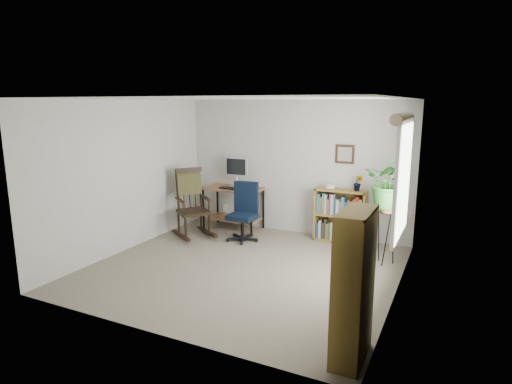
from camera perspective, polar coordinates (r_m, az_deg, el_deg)
The scene contains 18 objects.
floor at distance 6.29m, azimuth -1.61°, elevation -10.09°, with size 4.20×4.00×0.00m, color gray.
ceiling at distance 5.84m, azimuth -1.75°, elevation 12.35°, with size 4.20×4.00×0.00m, color silver.
wall_back at distance 7.75m, azimuth 5.16°, elevation 3.25°, with size 4.20×0.00×2.40m, color beige.
wall_front at distance 4.32m, azimuth -14.02°, elevation -3.88°, with size 4.20×0.00×2.40m, color beige.
wall_left at distance 7.15m, azimuth -16.80°, elevation 2.08°, with size 0.00×4.00×2.40m, color beige.
wall_right at distance 5.34m, azimuth 18.77°, elevation -1.20°, with size 0.00×4.00×2.40m, color beige.
window at distance 5.59m, azimuth 18.90°, elevation 1.46°, with size 0.12×1.20×1.50m, color white, non-canonical shape.
desk at distance 8.09m, azimuth -3.02°, elevation -2.17°, with size 1.10×0.60×0.79m, color #8E5E3F, non-canonical shape.
monitor at distance 8.08m, azimuth -2.60°, elevation 2.70°, with size 0.46×0.16×0.56m, color silver, non-canonical shape.
keyboard at distance 7.90m, azimuth -3.47°, elevation 0.51°, with size 0.40×0.15×0.03m, color black.
office_chair at distance 7.34m, azimuth -1.86°, elevation -2.67°, with size 0.56×0.56×1.02m, color black, non-canonical shape.
rocking_chair at distance 7.64m, azimuth -8.39°, elevation -1.40°, with size 0.64×1.06×1.23m, color black, non-canonical shape.
low_bookshelf at distance 7.46m, azimuth 11.13°, elevation -3.10°, with size 0.86×0.29×0.91m, color olive, non-canonical shape.
tall_bookshelf at distance 4.06m, azimuth 12.86°, elevation -12.19°, with size 0.27×0.62×1.42m, color olive, non-canonical shape.
plant_stand at distance 6.59m, azimuth 16.97°, elevation -5.34°, with size 0.25×0.25×0.92m, color black, non-canonical shape.
spider_plant at distance 6.37m, azimuth 17.57°, elevation 4.38°, with size 1.69×1.88×1.46m, color #266222.
potted_plant_small at distance 7.30m, azimuth 13.43°, elevation 0.56°, with size 0.13×0.24×0.11m, color #266222.
framed_picture at distance 7.42m, azimuth 11.75°, elevation 4.96°, with size 0.32×0.04×0.32m, color black, non-canonical shape.
Camera 1 is at (2.70, -5.18, 2.34)m, focal length 30.00 mm.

